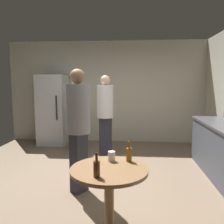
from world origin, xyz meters
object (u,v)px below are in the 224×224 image
at_px(beer_bottle_brown, 97,168).
at_px(person_in_black_shirt, 76,111).
at_px(person_in_white_shirt, 105,110).
at_px(beer_bottle_amber, 129,154).
at_px(plastic_cup_white, 112,156).
at_px(refrigerator, 53,110).
at_px(foreground_table, 109,178).
at_px(person_in_gray_shirt, 78,121).

xyz_separation_m(beer_bottle_brown, person_in_black_shirt, (-0.96, 3.16, 0.13)).
xyz_separation_m(person_in_white_shirt, person_in_black_shirt, (-0.73, 0.35, -0.08)).
relative_size(beer_bottle_amber, plastic_cup_white, 2.09).
distance_m(refrigerator, person_in_black_shirt, 1.00).
bearing_deg(foreground_table, person_in_white_shirt, 97.19).
bearing_deg(person_in_gray_shirt, beer_bottle_brown, -36.27).
bearing_deg(foreground_table, refrigerator, 116.88).
distance_m(plastic_cup_white, person_in_white_shirt, 2.39).
height_order(beer_bottle_amber, person_in_white_shirt, person_in_white_shirt).
relative_size(foreground_table, person_in_white_shirt, 0.46).
distance_m(beer_bottle_amber, plastic_cup_white, 0.20).
height_order(foreground_table, person_in_gray_shirt, person_in_gray_shirt).
relative_size(person_in_black_shirt, person_in_gray_shirt, 0.91).
bearing_deg(beer_bottle_amber, plastic_cup_white, -177.54).
bearing_deg(person_in_white_shirt, person_in_gray_shirt, 13.85).
bearing_deg(foreground_table, plastic_cup_white, 88.16).
height_order(beer_bottle_brown, person_in_white_shirt, person_in_white_shirt).
height_order(foreground_table, beer_bottle_brown, beer_bottle_brown).
xyz_separation_m(beer_bottle_amber, person_in_gray_shirt, (-0.74, 0.73, 0.24)).
height_order(plastic_cup_white, person_in_black_shirt, person_in_black_shirt).
relative_size(beer_bottle_amber, person_in_gray_shirt, 0.13).
xyz_separation_m(person_in_black_shirt, person_in_gray_shirt, (0.52, -1.97, 0.11)).
distance_m(beer_bottle_brown, person_in_white_shirt, 2.82).
relative_size(beer_bottle_brown, person_in_black_shirt, 0.14).
height_order(beer_bottle_brown, person_in_black_shirt, person_in_black_shirt).
bearing_deg(beer_bottle_brown, refrigerator, 114.33).
distance_m(foreground_table, person_in_white_shirt, 2.63).
relative_size(beer_bottle_brown, plastic_cup_white, 2.09).
bearing_deg(person_in_black_shirt, beer_bottle_amber, -9.75).
xyz_separation_m(foreground_table, beer_bottle_amber, (0.20, 0.23, 0.19)).
distance_m(refrigerator, person_in_white_shirt, 1.80).
height_order(beer_bottle_amber, person_in_black_shirt, person_in_black_shirt).
distance_m(plastic_cup_white, person_in_black_shirt, 2.91).
xyz_separation_m(refrigerator, beer_bottle_brown, (1.72, -3.81, -0.08)).
xyz_separation_m(foreground_table, person_in_black_shirt, (-1.05, 2.93, 0.32)).
bearing_deg(foreground_table, beer_bottle_amber, 48.47).
xyz_separation_m(beer_bottle_amber, person_in_black_shirt, (-1.25, 2.70, 0.13)).
relative_size(refrigerator, beer_bottle_amber, 7.83).
relative_size(refrigerator, foreground_table, 2.25).
bearing_deg(person_in_black_shirt, beer_bottle_brown, -17.71).
relative_size(beer_bottle_amber, person_in_black_shirt, 0.14).
xyz_separation_m(foreground_table, person_in_gray_shirt, (-0.54, 0.96, 0.43)).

